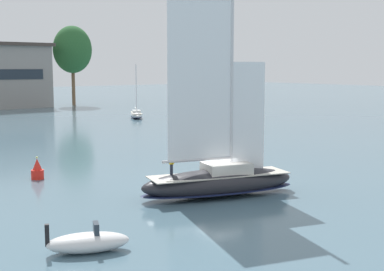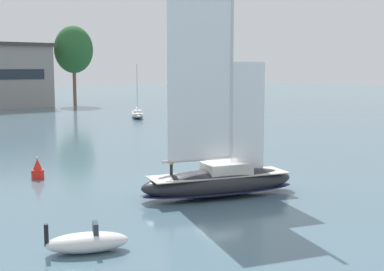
# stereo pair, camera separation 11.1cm
# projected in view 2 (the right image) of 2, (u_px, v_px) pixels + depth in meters

# --- Properties ---
(ground_plane) EXTENTS (400.00, 400.00, 0.00)m
(ground_plane) POSITION_uv_depth(u_px,v_px,m) (219.00, 196.00, 35.98)
(ground_plane) COLOR slate
(tree_shore_right) EXTENTS (8.71, 8.71, 17.93)m
(tree_shore_right) POSITION_uv_depth(u_px,v_px,m) (74.00, 50.00, 121.17)
(tree_shore_right) COLOR brown
(tree_shore_right) RESTS_ON ground
(sailboat_main) EXTENTS (11.40, 5.91, 15.08)m
(sailboat_main) POSITION_uv_depth(u_px,v_px,m) (219.00, 179.00, 35.83)
(sailboat_main) COLOR #232328
(sailboat_main) RESTS_ON ground
(sailboat_moored_mid_channel) EXTENTS (4.62, 6.74, 9.11)m
(sailboat_moored_mid_channel) POSITION_uv_depth(u_px,v_px,m) (137.00, 114.00, 91.12)
(sailboat_moored_mid_channel) COLOR silver
(sailboat_moored_mid_channel) RESTS_ON ground
(motor_tender) EXTENTS (4.16, 2.91, 1.48)m
(motor_tender) POSITION_uv_depth(u_px,v_px,m) (87.00, 242.00, 25.01)
(motor_tender) COLOR silver
(motor_tender) RESTS_ON ground
(channel_buoy) EXTENTS (0.97, 0.97, 1.77)m
(channel_buoy) POSITION_uv_depth(u_px,v_px,m) (38.00, 170.00, 41.38)
(channel_buoy) COLOR red
(channel_buoy) RESTS_ON ground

